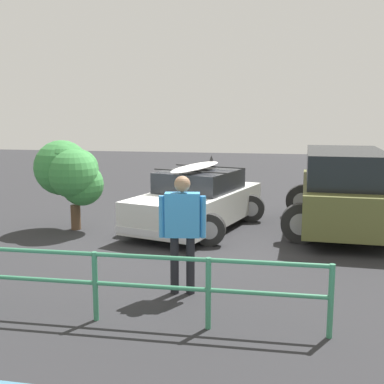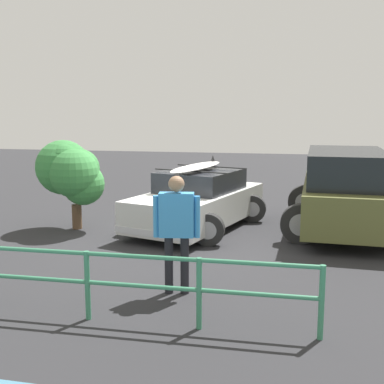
# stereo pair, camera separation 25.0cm
# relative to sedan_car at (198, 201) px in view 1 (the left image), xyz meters

# --- Properties ---
(ground_plane) EXTENTS (44.00, 44.00, 0.02)m
(ground_plane) POSITION_rel_sedan_car_xyz_m (0.38, 0.74, -0.66)
(ground_plane) COLOR #28282B
(ground_plane) RESTS_ON ground
(sedan_car) EXTENTS (3.04, 4.29, 1.62)m
(sedan_car) POSITION_rel_sedan_car_xyz_m (0.00, 0.00, 0.00)
(sedan_car) COLOR silver
(sedan_car) RESTS_ON ground
(suv_car) EXTENTS (2.75, 4.60, 1.83)m
(suv_car) POSITION_rel_sedan_car_xyz_m (-3.29, -0.40, 0.30)
(suv_car) COLOR brown
(suv_car) RESTS_ON ground
(person_bystander) EXTENTS (0.68, 0.28, 1.76)m
(person_bystander) POSITION_rel_sedan_car_xyz_m (-0.52, 4.11, 0.41)
(person_bystander) COLOR black
(person_bystander) RESTS_ON ground
(railing_fence) EXTENTS (7.38, 0.22, 0.91)m
(railing_fence) POSITION_rel_sedan_car_xyz_m (1.11, 5.26, -0.04)
(railing_fence) COLOR #387F5B
(railing_fence) RESTS_ON ground
(bush_near_left) EXTENTS (1.65, 1.46, 2.05)m
(bush_near_left) POSITION_rel_sedan_car_xyz_m (2.77, 0.76, 0.70)
(bush_near_left) COLOR brown
(bush_near_left) RESTS_ON ground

